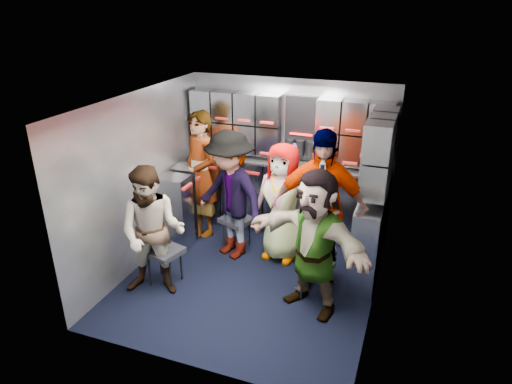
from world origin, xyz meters
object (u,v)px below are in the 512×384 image
(jump_seat_center, at_px, (286,221))
(attendant_arc_a, at_px, (153,233))
(jump_seat_near_right, at_px, (316,269))
(attendant_arc_d, at_px, (319,211))
(attendant_standing, at_px, (200,174))
(jump_seat_mid_right, at_px, (320,248))
(attendant_arc_e, at_px, (314,242))
(jump_seat_near_left, at_px, (164,253))
(jump_seat_mid_left, at_px, (236,221))
(attendant_arc_c, at_px, (282,203))
(attendant_arc_b, at_px, (230,196))

(jump_seat_center, xyz_separation_m, attendant_arc_a, (-1.08, -1.38, 0.32))
(jump_seat_near_right, height_order, attendant_arc_d, attendant_arc_d)
(attendant_standing, bearing_deg, jump_seat_mid_right, 16.52)
(jump_seat_near_right, bearing_deg, attendant_arc_d, 101.67)
(attendant_arc_d, bearing_deg, jump_seat_center, 126.98)
(jump_seat_near_right, xyz_separation_m, attendant_arc_e, (0.00, -0.18, 0.43))
(jump_seat_near_left, relative_size, attendant_arc_e, 0.29)
(jump_seat_mid_left, height_order, jump_seat_mid_right, jump_seat_mid_left)
(jump_seat_near_right, distance_m, attendant_arc_c, 1.00)
(attendant_standing, bearing_deg, jump_seat_near_left, -51.10)
(jump_seat_near_right, distance_m, attendant_arc_b, 1.41)
(jump_seat_near_left, distance_m, attendant_arc_b, 1.06)
(jump_seat_near_left, height_order, jump_seat_near_right, jump_seat_near_left)
(jump_seat_mid_right, xyz_separation_m, attendant_standing, (-1.78, 0.50, 0.51))
(jump_seat_mid_left, relative_size, attendant_standing, 0.27)
(jump_seat_near_right, relative_size, attendant_arc_b, 0.25)
(jump_seat_near_left, height_order, attendant_standing, attendant_standing)
(attendant_arc_c, distance_m, attendant_arc_e, 1.06)
(attendant_arc_a, relative_size, attendant_arc_b, 0.91)
(jump_seat_center, bearing_deg, jump_seat_near_right, -55.41)
(jump_seat_near_left, xyz_separation_m, attendant_arc_a, (-0.00, -0.18, 0.35))
(attendant_standing, bearing_deg, jump_seat_center, 28.70)
(jump_seat_center, relative_size, jump_seat_mid_right, 1.11)
(jump_seat_center, relative_size, jump_seat_near_right, 1.18)
(jump_seat_center, height_order, jump_seat_mid_right, jump_seat_center)
(jump_seat_near_right, distance_m, attendant_arc_a, 1.80)
(attendant_arc_c, height_order, attendant_arc_e, attendant_arc_e)
(jump_seat_mid_left, relative_size, attendant_arc_b, 0.28)
(jump_seat_center, relative_size, attendant_arc_c, 0.32)
(jump_seat_mid_left, distance_m, jump_seat_mid_right, 1.19)
(attendant_arc_b, bearing_deg, attendant_standing, 170.36)
(jump_seat_near_left, bearing_deg, attendant_arc_b, 61.44)
(attendant_arc_b, height_order, attendant_arc_d, attendant_arc_d)
(jump_seat_mid_left, height_order, jump_seat_center, jump_seat_center)
(jump_seat_mid_left, height_order, attendant_arc_d, attendant_arc_d)
(attendant_arc_a, bearing_deg, jump_seat_mid_right, 15.88)
(attendant_standing, xyz_separation_m, attendant_arc_c, (1.23, -0.25, -0.11))
(jump_seat_mid_left, relative_size, attendant_arc_a, 0.31)
(jump_seat_near_right, bearing_deg, attendant_arc_c, 130.98)
(jump_seat_mid_left, bearing_deg, attendant_standing, 158.47)
(jump_seat_center, xyz_separation_m, attendant_arc_e, (0.60, -1.05, 0.36))
(attendant_arc_a, height_order, attendant_arc_b, attendant_arc_b)
(attendant_arc_d, bearing_deg, attendant_arc_c, 137.06)
(jump_seat_near_left, distance_m, jump_seat_center, 1.62)
(jump_seat_center, relative_size, attendant_arc_a, 0.32)
(attendant_arc_c, bearing_deg, jump_seat_near_right, -40.58)
(jump_seat_mid_right, height_order, attendant_arc_a, attendant_arc_a)
(jump_seat_near_left, bearing_deg, jump_seat_mid_right, 25.55)
(attendant_arc_c, xyz_separation_m, attendant_arc_e, (0.60, -0.87, 0.03))
(jump_seat_mid_right, xyz_separation_m, jump_seat_near_right, (0.06, -0.45, -0.00))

